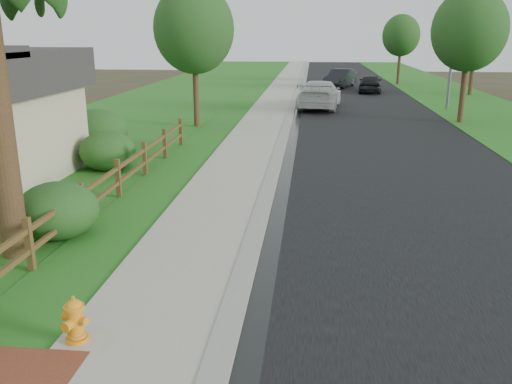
# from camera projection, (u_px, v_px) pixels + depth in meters

# --- Properties ---
(ground) EXTENTS (120.00, 120.00, 0.00)m
(ground) POSITION_uv_depth(u_px,v_px,m) (186.00, 373.00, 7.22)
(ground) COLOR #342D1C
(road) EXTENTS (8.00, 90.00, 0.02)m
(road) POSITION_uv_depth(u_px,v_px,m) (353.00, 94.00, 40.16)
(road) COLOR black
(road) RESTS_ON ground
(curb) EXTENTS (0.40, 90.00, 0.12)m
(curb) POSITION_uv_depth(u_px,v_px,m) (297.00, 92.00, 40.56)
(curb) COLOR gray
(curb) RESTS_ON ground
(wet_gutter) EXTENTS (0.50, 90.00, 0.00)m
(wet_gutter) POSITION_uv_depth(u_px,v_px,m) (301.00, 93.00, 40.53)
(wet_gutter) COLOR black
(wet_gutter) RESTS_ON road
(sidewalk) EXTENTS (2.20, 90.00, 0.10)m
(sidewalk) POSITION_uv_depth(u_px,v_px,m) (279.00, 92.00, 40.69)
(sidewalk) COLOR #9C9988
(sidewalk) RESTS_ON ground
(grass_strip) EXTENTS (1.60, 90.00, 0.06)m
(grass_strip) POSITION_uv_depth(u_px,v_px,m) (254.00, 92.00, 40.88)
(grass_strip) COLOR #28631C
(grass_strip) RESTS_ON ground
(lawn_near) EXTENTS (9.00, 90.00, 0.04)m
(lawn_near) POSITION_uv_depth(u_px,v_px,m) (187.00, 92.00, 41.39)
(lawn_near) COLOR #28631C
(lawn_near) RESTS_ON ground
(verge_far) EXTENTS (6.00, 90.00, 0.04)m
(verge_far) POSITION_uv_depth(u_px,v_px,m) (449.00, 95.00, 39.48)
(verge_far) COLOR #28631C
(verge_far) RESTS_ON ground
(ranch_fence) EXTENTS (0.12, 16.92, 1.10)m
(ranch_fence) POSITION_uv_depth(u_px,v_px,m) (101.00, 189.00, 13.50)
(ranch_fence) COLOR #483318
(ranch_fence) RESTS_ON ground
(fire_hydrant) EXTENTS (0.46, 0.37, 0.70)m
(fire_hydrant) POSITION_uv_depth(u_px,v_px,m) (75.00, 321.00, 7.70)
(fire_hydrant) COLOR orange
(fire_hydrant) RESTS_ON sidewalk
(white_suv) EXTENTS (2.92, 5.87, 1.64)m
(white_suv) POSITION_uv_depth(u_px,v_px,m) (319.00, 94.00, 32.17)
(white_suv) COLOR silver
(white_suv) RESTS_ON road
(dark_car_mid) EXTENTS (2.05, 4.19, 1.38)m
(dark_car_mid) POSITION_uv_depth(u_px,v_px,m) (370.00, 83.00, 40.78)
(dark_car_mid) COLOR black
(dark_car_mid) RESTS_ON road
(dark_car_far) EXTENTS (3.04, 4.73, 1.47)m
(dark_car_far) POSITION_uv_depth(u_px,v_px,m) (341.00, 78.00, 44.57)
(dark_car_far) COLOR black
(dark_car_far) RESTS_ON road
(streetlight) EXTENTS (1.91, 0.68, 8.40)m
(streetlight) POSITION_uv_depth(u_px,v_px,m) (452.00, 25.00, 30.75)
(streetlight) COLOR slate
(streetlight) RESTS_ON ground
(shrub_b) EXTENTS (1.86, 1.86, 1.26)m
(shrub_b) POSITION_uv_depth(u_px,v_px,m) (57.00, 211.00, 11.82)
(shrub_b) COLOR #214619
(shrub_b) RESTS_ON ground
(shrub_c) EXTENTS (2.34, 2.34, 1.30)m
(shrub_c) POSITION_uv_depth(u_px,v_px,m) (108.00, 151.00, 17.67)
(shrub_c) COLOR #214619
(shrub_c) RESTS_ON ground
(shrub_d) EXTENTS (2.87, 2.87, 1.62)m
(shrub_d) POSITION_uv_depth(u_px,v_px,m) (97.00, 131.00, 20.43)
(shrub_d) COLOR #214619
(shrub_d) RESTS_ON ground
(tree_near_left) EXTENTS (3.71, 3.71, 6.57)m
(tree_near_left) POSITION_uv_depth(u_px,v_px,m) (194.00, 29.00, 24.76)
(tree_near_left) COLOR #332415
(tree_near_left) RESTS_ON ground
(tree_near_right) EXTENTS (3.58, 3.58, 6.44)m
(tree_near_right) POSITION_uv_depth(u_px,v_px,m) (469.00, 30.00, 25.99)
(tree_near_right) COLOR #332415
(tree_near_right) RESTS_ON ground
(tree_mid_right) EXTENTS (3.92, 3.92, 7.11)m
(tree_mid_right) POSITION_uv_depth(u_px,v_px,m) (477.00, 24.00, 37.81)
(tree_mid_right) COLOR #332415
(tree_mid_right) RESTS_ON ground
(tree_far_right) EXTENTS (3.20, 3.20, 5.89)m
(tree_far_right) POSITION_uv_depth(u_px,v_px,m) (401.00, 36.00, 46.28)
(tree_far_right) COLOR #332415
(tree_far_right) RESTS_ON ground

